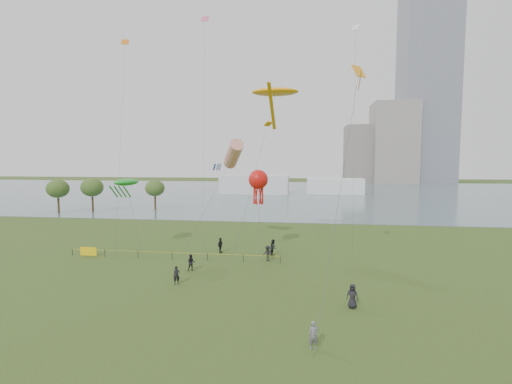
# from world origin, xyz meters

# --- Properties ---
(ground_plane) EXTENTS (400.00, 400.00, 0.00)m
(ground_plane) POSITION_xyz_m (0.00, 0.00, 0.00)
(ground_plane) COLOR #263C13
(lake) EXTENTS (400.00, 120.00, 0.08)m
(lake) POSITION_xyz_m (0.00, 100.00, 0.02)
(lake) COLOR slate
(lake) RESTS_ON ground_plane
(tower) EXTENTS (24.00, 24.00, 120.00)m
(tower) POSITION_xyz_m (62.00, 168.00, 60.00)
(tower) COLOR slate
(tower) RESTS_ON ground_plane
(building_mid) EXTENTS (20.00, 20.00, 38.00)m
(building_mid) POSITION_xyz_m (46.00, 162.00, 19.00)
(building_mid) COLOR gray
(building_mid) RESTS_ON ground_plane
(building_low) EXTENTS (16.00, 18.00, 28.00)m
(building_low) POSITION_xyz_m (32.00, 168.00, 14.00)
(building_low) COLOR slate
(building_low) RESTS_ON ground_plane
(pavilion_left) EXTENTS (22.00, 8.00, 6.00)m
(pavilion_left) POSITION_xyz_m (-12.00, 95.00, 3.00)
(pavilion_left) COLOR silver
(pavilion_left) RESTS_ON ground_plane
(pavilion_right) EXTENTS (18.00, 7.00, 5.00)m
(pavilion_right) POSITION_xyz_m (14.00, 98.00, 2.50)
(pavilion_right) COLOR white
(pavilion_right) RESTS_ON ground_plane
(trees) EXTENTS (22.15, 11.88, 7.17)m
(trees) POSITION_xyz_m (-38.73, 48.80, 5.04)
(trees) COLOR #3A2C1A
(trees) RESTS_ON ground_plane
(fence) EXTENTS (24.07, 0.07, 1.05)m
(fence) POSITION_xyz_m (-16.12, 14.47, 0.55)
(fence) COLOR black
(fence) RESTS_ON ground_plane
(kite_flyer) EXTENTS (0.68, 0.52, 1.67)m
(kite_flyer) POSITION_xyz_m (5.18, -3.26, 0.83)
(kite_flyer) COLOR slate
(kite_flyer) RESTS_ON ground_plane
(spectator_a) EXTENTS (0.98, 0.87, 1.66)m
(spectator_a) POSITION_xyz_m (-6.56, 10.56, 0.83)
(spectator_a) COLOR black
(spectator_a) RESTS_ON ground_plane
(spectator_b) EXTENTS (1.26, 0.99, 1.71)m
(spectator_b) POSITION_xyz_m (0.60, 15.11, 0.86)
(spectator_b) COLOR black
(spectator_b) RESTS_ON ground_plane
(spectator_c) EXTENTS (0.71, 1.13, 1.79)m
(spectator_c) POSITION_xyz_m (-5.37, 18.06, 0.90)
(spectator_c) COLOR black
(spectator_c) RESTS_ON ground_plane
(spectator_d) EXTENTS (1.04, 0.86, 1.82)m
(spectator_d) POSITION_xyz_m (8.15, 3.21, 0.91)
(spectator_d) COLOR black
(spectator_d) RESTS_ON ground_plane
(spectator_f) EXTENTS (0.69, 0.58, 1.63)m
(spectator_f) POSITION_xyz_m (-6.63, 6.52, 0.81)
(spectator_f) COLOR black
(spectator_f) RESTS_ON ground_plane
(spectator_g) EXTENTS (0.99, 1.11, 1.91)m
(spectator_g) POSITION_xyz_m (1.00, 17.47, 0.96)
(spectator_g) COLOR black
(spectator_g) RESTS_ON ground_plane
(kite_stingray) EXTENTS (6.62, 10.21, 19.48)m
(kite_stingray) POSITION_xyz_m (0.88, 20.38, 18.99)
(kite_stingray) COLOR #3F3F42
(kite_windsock) EXTENTS (6.97, 7.56, 13.59)m
(kite_windsock) POSITION_xyz_m (-4.37, 21.19, 11.72)
(kite_windsock) COLOR #3F3F42
(kite_creature) EXTENTS (4.29, 4.92, 8.80)m
(kite_creature) POSITION_xyz_m (-16.52, 17.16, 8.35)
(kite_creature) COLOR #3F3F42
(kite_octopus) EXTENTS (2.53, 9.40, 9.87)m
(kite_octopus) POSITION_xyz_m (-0.87, 18.43, 8.66)
(kite_octopus) COLOR #3F3F42
(kite_delta) EXTENTS (4.80, 15.91, 19.58)m
(kite_delta) POSITION_xyz_m (8.99, 9.92, 17.68)
(kite_delta) COLOR #3F3F42
(small_kites) EXTENTS (28.52, 2.17, 3.44)m
(small_kites) POSITION_xyz_m (-5.05, 20.57, 26.53)
(small_kites) COLOR orange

